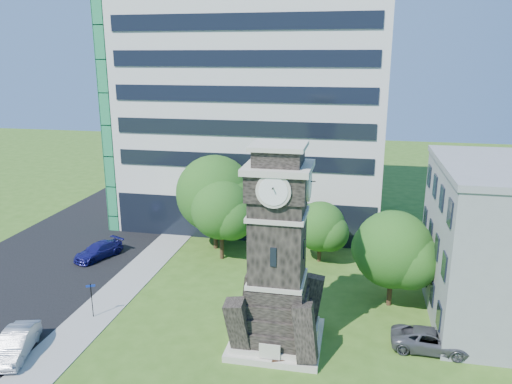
% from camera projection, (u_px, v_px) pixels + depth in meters
% --- Properties ---
extents(ground, '(160.00, 160.00, 0.00)m').
position_uv_depth(ground, '(220.00, 355.00, 29.05)').
color(ground, '#375E1A').
rests_on(ground, ground).
extents(sidewalk, '(3.00, 70.00, 0.06)m').
position_uv_depth(sidewalk, '(111.00, 299.00, 35.60)').
color(sidewalk, gray).
rests_on(sidewalk, ground).
extents(street, '(14.00, 80.00, 0.02)m').
position_uv_depth(street, '(6.00, 289.00, 37.25)').
color(street, black).
rests_on(street, ground).
extents(clock_tower, '(5.40, 5.40, 12.22)m').
position_uv_depth(clock_tower, '(277.00, 262.00, 28.96)').
color(clock_tower, beige).
rests_on(clock_tower, ground).
extents(office_tall, '(26.20, 15.11, 28.60)m').
position_uv_depth(office_tall, '(256.00, 82.00, 50.31)').
color(office_tall, silver).
rests_on(office_tall, ground).
extents(car_street_mid, '(2.73, 4.67, 1.45)m').
position_uv_depth(car_street_mid, '(16.00, 344.00, 28.87)').
color(car_street_mid, '#A2A3AA').
rests_on(car_street_mid, ground).
extents(car_street_north, '(3.42, 4.84, 1.30)m').
position_uv_depth(car_street_north, '(99.00, 251.00, 42.82)').
color(car_street_north, navy).
rests_on(car_street_north, ground).
extents(car_east_lot, '(4.73, 2.30, 1.29)m').
position_uv_depth(car_east_lot, '(431.00, 340.00, 29.39)').
color(car_east_lot, '#525257').
rests_on(car_east_lot, ground).
extents(park_bench, '(1.65, 0.44, 0.85)m').
position_uv_depth(park_bench, '(287.00, 357.00, 28.07)').
color(park_bench, black).
rests_on(park_bench, ground).
extents(street_sign, '(0.58, 0.06, 2.43)m').
position_uv_depth(street_sign, '(92.00, 297.00, 32.83)').
color(street_sign, black).
rests_on(street_sign, ground).
extents(tree_nw, '(7.45, 6.78, 8.52)m').
position_uv_depth(tree_nw, '(216.00, 196.00, 43.85)').
color(tree_nw, '#332114').
rests_on(tree_nw, ground).
extents(tree_nc, '(5.58, 5.08, 6.96)m').
position_uv_depth(tree_nc, '(222.00, 211.00, 41.73)').
color(tree_nc, '#332114').
rests_on(tree_nc, ground).
extents(tree_ne, '(4.62, 4.20, 5.22)m').
position_uv_depth(tree_ne, '(321.00, 228.00, 41.48)').
color(tree_ne, '#332114').
rests_on(tree_ne, ground).
extents(tree_east, '(5.86, 5.33, 6.82)m').
position_uv_depth(tree_east, '(394.00, 252.00, 33.84)').
color(tree_east, '#332114').
rests_on(tree_east, ground).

